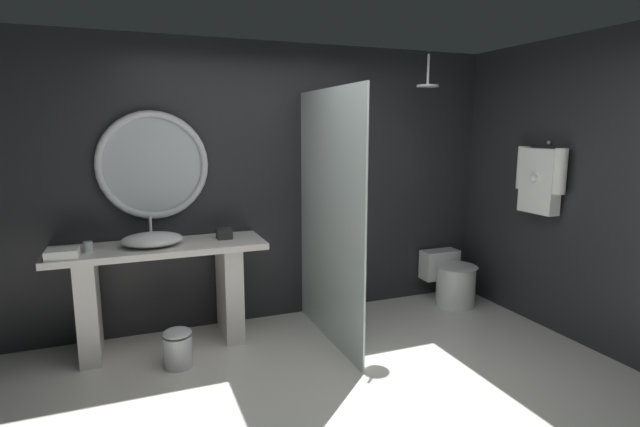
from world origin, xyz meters
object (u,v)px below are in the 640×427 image
Objects in this scene: hanging_bathrobe at (540,178)px; toilet at (451,279)px; tumbler_cup at (88,247)px; tissue_box at (224,234)px; folded_hand_towel at (62,254)px; round_wall_mirror at (153,165)px; rain_shower_head at (428,83)px; vessel_sink at (152,239)px; waste_bin at (178,347)px.

hanging_bathrobe is 1.40m from toilet.
toilet is (3.43, 0.01, -0.66)m from tumbler_cup.
folded_hand_towel is (-1.24, -0.22, -0.01)m from tissue_box.
round_wall_mirror is 3.11× the size of rain_shower_head.
vessel_sink is 2.17× the size of folded_hand_towel.
tissue_box is at bearing 5.43° from vessel_sink.
round_wall_mirror is at bearing 95.64° from waste_bin.
rain_shower_head reaches higher than vessel_sink.
waste_bin is at bearing -73.39° from vessel_sink.
tissue_box is (0.60, 0.06, -0.01)m from vessel_sink.
waste_bin is at bearing -171.90° from toilet.
rain_shower_head is (2.98, -0.08, 1.32)m from tumbler_cup.
hanging_bathrobe reaches higher than waste_bin.
toilet is at bearing 2.46° from folded_hand_towel.
toilet is (-0.34, 0.76, -1.13)m from hanging_bathrobe.
tissue_box is at bearing 4.13° from tumbler_cup.
hanging_bathrobe reaches higher than tissue_box.
round_wall_mirror is 3.17m from toilet.
folded_hand_towel is at bearing -177.54° from toilet.
rain_shower_head reaches higher than waste_bin.
tumbler_cup is 3.26m from rain_shower_head.
waste_bin is at bearing -84.36° from round_wall_mirror.
toilet is (2.35, -0.07, -0.67)m from tissue_box.
tissue_box is 2.85m from hanging_bathrobe.
round_wall_mirror reaches higher than waste_bin.
vessel_sink reaches higher than waste_bin.
folded_hand_towel is (-0.69, -0.45, -0.60)m from round_wall_mirror.
tissue_box is at bearing 175.17° from rain_shower_head.
tissue_box is at bearing 10.28° from folded_hand_towel.
vessel_sink is at bearing 179.74° from toilet.
rain_shower_head is (1.91, -0.16, 1.31)m from tissue_box.
vessel_sink is 0.75× the size of hanging_bathrobe.
tissue_box is 1.26m from folded_hand_towel.
hanging_bathrobe is at bearing -40.58° from rain_shower_head.
folded_hand_towel is at bearing -169.72° from tissue_box.
round_wall_mirror is at bearing 161.93° from hanging_bathrobe.
folded_hand_towel is at bearing -146.99° from round_wall_mirror.
vessel_sink is 0.53× the size of round_wall_mirror.
toilet is 2.02× the size of waste_bin.
waste_bin is (0.12, -0.42, -0.78)m from vessel_sink.
rain_shower_head is (2.51, -0.11, 1.30)m from vessel_sink.
tissue_box is 2.45m from toilet.
toilet is (0.44, 0.09, -1.98)m from rain_shower_head.
hanging_bathrobe is at bearing -8.74° from folded_hand_towel.
round_wall_mirror reaches higher than hanging_bathrobe.
tissue_box is at bearing 44.98° from waste_bin.
tumbler_cup is (-0.47, -0.02, -0.01)m from vessel_sink.
hanging_bathrobe is at bearing -13.20° from vessel_sink.
tumbler_cup is 0.26× the size of waste_bin.
round_wall_mirror is 1.53m from waste_bin.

